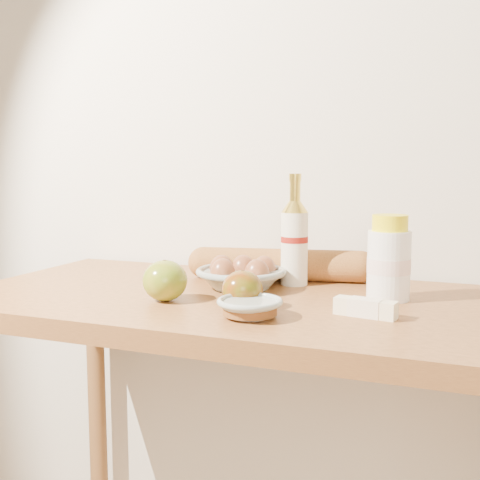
% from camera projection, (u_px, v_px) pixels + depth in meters
% --- Properties ---
extents(back_wall, '(3.50, 0.02, 2.60)m').
position_uv_depth(back_wall, '(292.00, 112.00, 1.50)').
color(back_wall, beige).
rests_on(back_wall, ground).
extents(table, '(1.20, 0.60, 0.90)m').
position_uv_depth(table, '(245.00, 353.00, 1.26)').
color(table, '#A16734').
rests_on(table, ground).
extents(bourbon_bottle, '(0.08, 0.08, 0.25)m').
position_uv_depth(bourbon_bottle, '(294.00, 240.00, 1.35)').
color(bourbon_bottle, silver).
rests_on(bourbon_bottle, table).
extents(cream_bottle, '(0.09, 0.09, 0.17)m').
position_uv_depth(cream_bottle, '(389.00, 261.00, 1.20)').
color(cream_bottle, white).
rests_on(cream_bottle, table).
extents(egg_bowl, '(0.24, 0.24, 0.07)m').
position_uv_depth(egg_bowl, '(241.00, 276.00, 1.31)').
color(egg_bowl, gray).
rests_on(egg_bowl, table).
extents(baguette, '(0.45, 0.16, 0.07)m').
position_uv_depth(baguette, '(280.00, 264.00, 1.41)').
color(baguette, '#A76D33').
rests_on(baguette, table).
extents(apple_yellowgreen, '(0.11, 0.11, 0.08)m').
position_uv_depth(apple_yellowgreen, '(165.00, 281.00, 1.19)').
color(apple_yellowgreen, olive).
rests_on(apple_yellowgreen, table).
extents(apple_redgreen_right, '(0.10, 0.10, 0.07)m').
position_uv_depth(apple_redgreen_right, '(243.00, 289.00, 1.13)').
color(apple_redgreen_right, maroon).
rests_on(apple_redgreen_right, table).
extents(sugar_bowl, '(0.13, 0.13, 0.03)m').
position_uv_depth(sugar_bowl, '(250.00, 307.00, 1.07)').
color(sugar_bowl, '#99A7A1').
rests_on(sugar_bowl, table).
extents(syrup_bowl, '(0.10, 0.10, 0.03)m').
position_uv_depth(syrup_bowl, '(247.00, 310.00, 1.06)').
color(syrup_bowl, gray).
rests_on(syrup_bowl, table).
extents(butter_stick, '(0.12, 0.05, 0.03)m').
position_uv_depth(butter_stick, '(365.00, 308.00, 1.07)').
color(butter_stick, '#FFF2C5').
rests_on(butter_stick, table).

